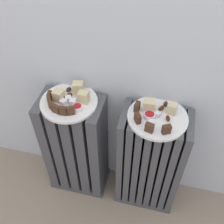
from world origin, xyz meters
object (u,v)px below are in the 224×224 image
object	(u,v)px
plate_left	(69,102)
jam_bowl_left	(77,107)
plate_right	(158,117)
radiator_right	(149,162)
jam_bowl_right	(149,115)
fork	(77,102)
radiator_left	(76,148)

from	to	relation	value
plate_left	jam_bowl_left	bearing A→B (deg)	-35.70
plate_right	radiator_right	bearing A→B (deg)	180.00
jam_bowl_left	jam_bowl_right	distance (m)	0.28
fork	jam_bowl_left	bearing A→B (deg)	-66.84
plate_right	jam_bowl_left	distance (m)	0.31
plate_right	jam_bowl_left	bearing A→B (deg)	-173.38
radiator_right	fork	bearing A→B (deg)	179.68
radiator_right	fork	xyz separation A→B (m)	(-0.33, 0.00, 0.32)
radiator_right	plate_right	xyz separation A→B (m)	(0.00, 0.00, 0.31)
jam_bowl_left	fork	xyz separation A→B (m)	(-0.02, 0.04, -0.01)
jam_bowl_right	fork	size ratio (longest dim) A/B	0.44
radiator_right	plate_right	size ratio (longest dim) A/B	2.54
plate_right	jam_bowl_left	world-z (taller)	jam_bowl_left
radiator_right	fork	size ratio (longest dim) A/B	5.93
plate_right	fork	distance (m)	0.33
plate_right	fork	size ratio (longest dim) A/B	2.34
radiator_left	plate_left	world-z (taller)	plate_left
fork	jam_bowl_right	bearing A→B (deg)	-3.28
jam_bowl_right	fork	world-z (taller)	jam_bowl_right
radiator_left	jam_bowl_left	world-z (taller)	jam_bowl_left
plate_right	fork	bearing A→B (deg)	179.68
plate_right	jam_bowl_right	xyz separation A→B (m)	(-0.03, -0.02, 0.02)
plate_left	plate_right	size ratio (longest dim) A/B	1.00
radiator_right	jam_bowl_right	bearing A→B (deg)	-154.19
radiator_left	jam_bowl_right	world-z (taller)	jam_bowl_right
plate_left	jam_bowl_right	distance (m)	0.33
fork	radiator_right	bearing A→B (deg)	-0.32
radiator_left	jam_bowl_left	xyz separation A→B (m)	(0.05, -0.04, 0.33)
radiator_left	fork	xyz separation A→B (m)	(0.03, 0.00, 0.32)
radiator_right	jam_bowl_left	distance (m)	0.45
plate_left	plate_right	bearing A→B (deg)	0.00
radiator_left	plate_left	xyz separation A→B (m)	(0.00, 0.00, 0.31)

